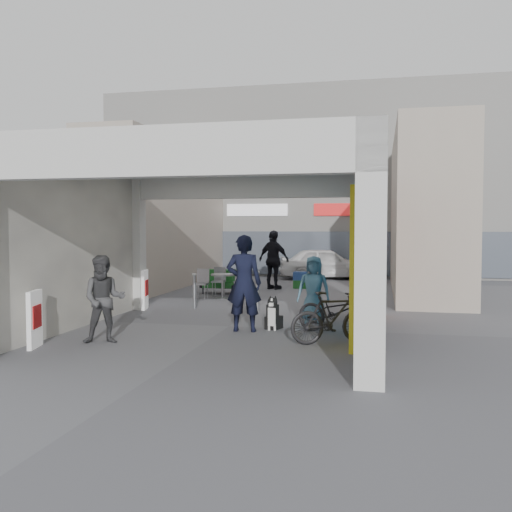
% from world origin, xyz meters
% --- Properties ---
extents(ground, '(90.00, 90.00, 0.00)m').
position_xyz_m(ground, '(0.00, 0.00, 0.00)').
color(ground, '#5C5C61').
rests_on(ground, ground).
extents(arcade_canopy, '(6.40, 6.45, 6.40)m').
position_xyz_m(arcade_canopy, '(0.54, -0.82, 2.30)').
color(arcade_canopy, beige).
rests_on(arcade_canopy, ground).
extents(far_building, '(18.00, 4.08, 8.00)m').
position_xyz_m(far_building, '(-0.00, 13.99, 3.99)').
color(far_building, silver).
rests_on(far_building, ground).
extents(plaza_bldg_left, '(2.00, 9.00, 5.00)m').
position_xyz_m(plaza_bldg_left, '(-4.50, 7.50, 2.50)').
color(plaza_bldg_left, '#A69A8A').
rests_on(plaza_bldg_left, ground).
extents(plaza_bldg_right, '(2.00, 9.00, 5.00)m').
position_xyz_m(plaza_bldg_right, '(4.50, 7.50, 2.50)').
color(plaza_bldg_right, '#A69A8A').
rests_on(plaza_bldg_right, ground).
extents(bollard_left, '(0.09, 0.09, 0.88)m').
position_xyz_m(bollard_left, '(-1.55, 2.37, 0.44)').
color(bollard_left, '#979A9F').
rests_on(bollard_left, ground).
extents(bollard_center, '(0.09, 0.09, 0.98)m').
position_xyz_m(bollard_center, '(0.13, 2.26, 0.49)').
color(bollard_center, '#979A9F').
rests_on(bollard_center, ground).
extents(bollard_right, '(0.09, 0.09, 0.96)m').
position_xyz_m(bollard_right, '(1.62, 2.52, 0.48)').
color(bollard_right, '#979A9F').
rests_on(bollard_right, ground).
extents(advert_board_near, '(0.21, 0.55, 1.00)m').
position_xyz_m(advert_board_near, '(-2.75, -2.76, 0.51)').
color(advert_board_near, silver).
rests_on(advert_board_near, ground).
extents(advert_board_far, '(0.20, 0.55, 1.00)m').
position_xyz_m(advert_board_far, '(-2.75, 1.97, 0.51)').
color(advert_board_far, silver).
rests_on(advert_board_far, ground).
extents(cafe_set, '(1.44, 1.16, 0.87)m').
position_xyz_m(cafe_set, '(-1.51, 4.74, 0.31)').
color(cafe_set, '#9A9A9E').
rests_on(cafe_set, ground).
extents(produce_stand, '(1.13, 0.61, 0.74)m').
position_xyz_m(produce_stand, '(-1.84, 5.67, 0.29)').
color(produce_stand, black).
rests_on(produce_stand, ground).
extents(crate_stack, '(0.46, 0.37, 0.56)m').
position_xyz_m(crate_stack, '(0.45, 7.71, 0.28)').
color(crate_stack, '#19591D').
rests_on(crate_stack, ground).
extents(border_collie, '(0.26, 0.51, 0.71)m').
position_xyz_m(border_collie, '(0.98, -0.14, 0.28)').
color(border_collie, black).
rests_on(border_collie, ground).
extents(man_with_dog, '(0.75, 0.53, 1.95)m').
position_xyz_m(man_with_dog, '(0.44, -0.46, 0.97)').
color(man_with_dog, black).
rests_on(man_with_dog, ground).
extents(man_back_turned, '(0.94, 0.84, 1.59)m').
position_xyz_m(man_back_turned, '(-1.76, -2.13, 0.80)').
color(man_back_turned, '#3F3F41').
rests_on(man_back_turned, ground).
extents(man_elderly, '(0.72, 0.48, 1.47)m').
position_xyz_m(man_elderly, '(1.69, 0.89, 0.73)').
color(man_elderly, teal).
rests_on(man_elderly, ground).
extents(man_crates, '(1.26, 0.91, 1.98)m').
position_xyz_m(man_crates, '(-0.38, 7.20, 0.99)').
color(man_crates, black).
rests_on(man_crates, ground).
extents(bicycle_front, '(1.80, 1.13, 0.89)m').
position_xyz_m(bicycle_front, '(2.30, -0.32, 0.45)').
color(bicycle_front, black).
rests_on(bicycle_front, ground).
extents(bicycle_rear, '(1.62, 1.07, 0.95)m').
position_xyz_m(bicycle_rear, '(2.30, -1.31, 0.48)').
color(bicycle_rear, black).
rests_on(bicycle_rear, ground).
extents(white_van, '(3.95, 2.30, 1.26)m').
position_xyz_m(white_van, '(0.95, 11.33, 0.63)').
color(white_van, white).
rests_on(white_van, ground).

